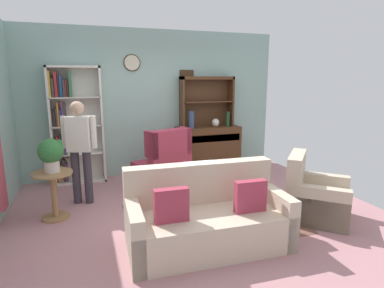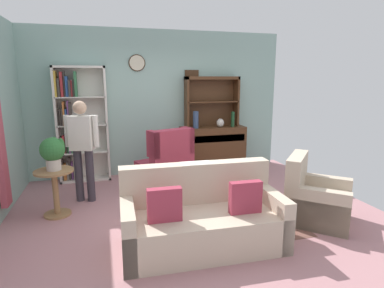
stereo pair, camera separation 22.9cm
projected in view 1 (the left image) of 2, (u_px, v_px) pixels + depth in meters
ground_plane at (190, 212)px, 4.55m from camera, size 5.40×4.60×0.02m
wall_back at (156, 103)px, 6.24m from camera, size 5.00×0.09×2.80m
area_rug at (211, 218)px, 4.34m from camera, size 2.21×1.69×0.01m
bookshelf at (72, 124)px, 5.63m from camera, size 0.90×0.30×2.10m
sideboard at (208, 146)px, 6.49m from camera, size 1.30×0.45×0.92m
sideboard_hutch at (207, 95)px, 6.38m from camera, size 1.10×0.26×1.00m
vase_tall at (191, 120)px, 6.18m from camera, size 0.11×0.11×0.33m
vase_round at (215, 123)px, 6.37m from camera, size 0.15×0.15×0.17m
bottle_wine at (228, 119)px, 6.42m from camera, size 0.07×0.07×0.30m
couch_floral at (207, 219)px, 3.60m from camera, size 1.83×0.92×0.90m
armchair_floral at (314, 198)px, 4.30m from camera, size 1.08×1.08×0.88m
wingback_chair at (164, 166)px, 5.52m from camera, size 1.00×1.01×1.05m
plant_stand at (54, 190)px, 4.26m from camera, size 0.52×0.52×0.66m
potted_plant_large at (51, 153)px, 4.17m from camera, size 0.33×0.33×0.45m
person_reading at (80, 145)px, 4.70m from camera, size 0.52×0.30×1.56m
coffee_table at (182, 187)px, 4.51m from camera, size 0.80×0.50×0.42m
book_stack at (176, 180)px, 4.52m from camera, size 0.22×0.17×0.07m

